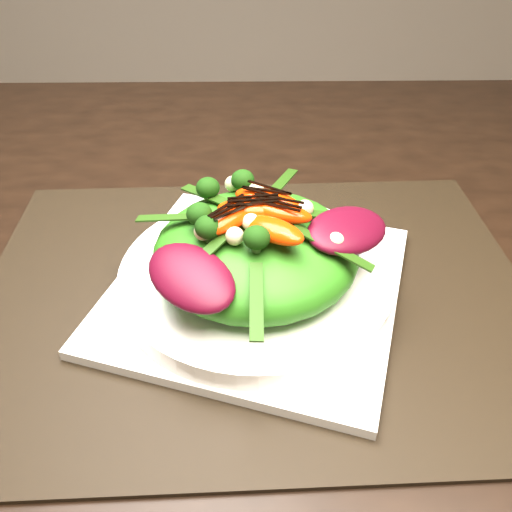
{
  "coord_description": "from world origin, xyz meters",
  "views": [
    {
      "loc": [
        0.13,
        -0.58,
        1.13
      ],
      "look_at": [
        0.13,
        -0.16,
        0.8
      ],
      "focal_mm": 38.0,
      "sensor_mm": 36.0,
      "label": 1
    }
  ],
  "objects_px": {
    "dining_table": "(152,223)",
    "orange_segment": "(240,197)",
    "plate_base": "(256,287)",
    "lettuce_mound": "(256,250)",
    "placemat": "(256,293)",
    "salad_bowl": "(256,276)"
  },
  "relations": [
    {
      "from": "placemat",
      "to": "salad_bowl",
      "type": "height_order",
      "value": "salad_bowl"
    },
    {
      "from": "dining_table",
      "to": "plate_base",
      "type": "xyz_separation_m",
      "value": [
        0.13,
        -0.16,
        0.03
      ]
    },
    {
      "from": "dining_table",
      "to": "placemat",
      "type": "relative_size",
      "value": 2.83
    },
    {
      "from": "placemat",
      "to": "lettuce_mound",
      "type": "xyz_separation_m",
      "value": [
        0.0,
        0.0,
        0.06
      ]
    },
    {
      "from": "dining_table",
      "to": "salad_bowl",
      "type": "distance_m",
      "value": 0.21
    },
    {
      "from": "plate_base",
      "to": "orange_segment",
      "type": "relative_size",
      "value": 4.22
    },
    {
      "from": "salad_bowl",
      "to": "plate_base",
      "type": "bearing_deg",
      "value": 0.0
    },
    {
      "from": "dining_table",
      "to": "orange_segment",
      "type": "relative_size",
      "value": 24.15
    },
    {
      "from": "plate_base",
      "to": "orange_segment",
      "type": "height_order",
      "value": "orange_segment"
    },
    {
      "from": "salad_bowl",
      "to": "orange_segment",
      "type": "relative_size",
      "value": 4.12
    },
    {
      "from": "plate_base",
      "to": "lettuce_mound",
      "type": "height_order",
      "value": "lettuce_mound"
    },
    {
      "from": "lettuce_mound",
      "to": "orange_segment",
      "type": "bearing_deg",
      "value": 113.93
    },
    {
      "from": "salad_bowl",
      "to": "lettuce_mound",
      "type": "height_order",
      "value": "lettuce_mound"
    },
    {
      "from": "placemat",
      "to": "salad_bowl",
      "type": "distance_m",
      "value": 0.02
    },
    {
      "from": "lettuce_mound",
      "to": "dining_table",
      "type": "bearing_deg",
      "value": 129.2
    },
    {
      "from": "dining_table",
      "to": "orange_segment",
      "type": "distance_m",
      "value": 0.21
    },
    {
      "from": "plate_base",
      "to": "lettuce_mound",
      "type": "bearing_deg",
      "value": 0.0
    },
    {
      "from": "plate_base",
      "to": "orange_segment",
      "type": "bearing_deg",
      "value": 113.93
    },
    {
      "from": "dining_table",
      "to": "plate_base",
      "type": "bearing_deg",
      "value": -50.8
    },
    {
      "from": "plate_base",
      "to": "orange_segment",
      "type": "xyz_separation_m",
      "value": [
        -0.01,
        0.03,
        0.09
      ]
    },
    {
      "from": "plate_base",
      "to": "lettuce_mound",
      "type": "distance_m",
      "value": 0.05
    },
    {
      "from": "dining_table",
      "to": "plate_base",
      "type": "relative_size",
      "value": 5.72
    }
  ]
}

